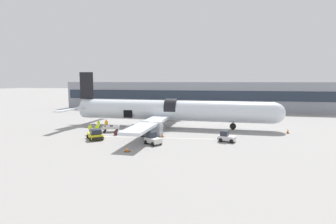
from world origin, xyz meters
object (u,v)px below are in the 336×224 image
object	(u,v)px
baggage_tug_mid	(226,137)
suitcase_on_tarmac_upright	(116,133)
baggage_cart_loading	(111,129)
ground_crew_loader_a	(106,124)
baggage_cart_queued	(136,128)
ground_crew_loader_b	(99,125)
baggage_tug_rear	(153,139)
ground_crew_supervisor	(90,129)
ground_crew_driver	(97,129)
baggage_tug_lead	(95,135)
airplane	(169,111)

from	to	relation	value
baggage_tug_mid	suitcase_on_tarmac_upright	xyz separation A→B (m)	(-16.94, 0.62, -0.29)
baggage_cart_loading	ground_crew_loader_a	xyz separation A→B (m)	(-2.08, 2.50, 0.33)
baggage_cart_loading	ground_crew_loader_a	distance (m)	3.27
baggage_cart_loading	baggage_cart_queued	xyz separation A→B (m)	(3.82, 1.75, -0.08)
ground_crew_loader_a	ground_crew_loader_b	size ratio (longest dim) A/B	0.95
baggage_tug_rear	ground_crew_loader_b	xyz separation A→B (m)	(-11.93, 7.61, 0.24)
ground_crew_loader_b	ground_crew_supervisor	xyz separation A→B (m)	(0.42, -3.61, -0.03)
baggage_cart_queued	ground_crew_driver	bearing A→B (deg)	-137.77
baggage_tug_lead	baggage_cart_queued	bearing A→B (deg)	64.45
ground_crew_loader_b	baggage_tug_rear	bearing A→B (deg)	-32.52
baggage_tug_mid	baggage_cart_loading	xyz separation A→B (m)	(-18.86, 3.01, -0.08)
ground_crew_loader_b	ground_crew_driver	bearing A→B (deg)	-65.00
airplane	baggage_tug_lead	world-z (taller)	airplane
ground_crew_driver	ground_crew_loader_b	bearing A→B (deg)	115.00
ground_crew_supervisor	baggage_cart_loading	bearing A→B (deg)	49.80
ground_crew_driver	ground_crew_supervisor	xyz separation A→B (m)	(-1.24, -0.04, -0.05)
baggage_cart_loading	ground_crew_driver	bearing A→B (deg)	-111.56
airplane	ground_crew_loader_b	world-z (taller)	airplane
baggage_tug_mid	baggage_tug_rear	size ratio (longest dim) A/B	0.97
baggage_cart_queued	suitcase_on_tarmac_upright	size ratio (longest dim) A/B	4.79
airplane	ground_crew_loader_a	world-z (taller)	airplane
ground_crew_driver	suitcase_on_tarmac_upright	world-z (taller)	ground_crew_driver
ground_crew_loader_b	ground_crew_driver	size ratio (longest dim) A/B	0.99
baggage_tug_mid	ground_crew_supervisor	world-z (taller)	ground_crew_supervisor
baggage_cart_loading	ground_crew_loader_b	bearing A→B (deg)	162.04
baggage_cart_loading	ground_crew_supervisor	distance (m)	3.59
baggage_tug_mid	baggage_cart_queued	bearing A→B (deg)	162.44
airplane	ground_crew_loader_b	xyz separation A→B (m)	(-11.09, -5.95, -2.04)
suitcase_on_tarmac_upright	ground_crew_supervisor	bearing A→B (deg)	-175.40
ground_crew_driver	baggage_tug_rear	bearing A→B (deg)	-21.46
baggage_cart_loading	baggage_cart_queued	distance (m)	4.20
baggage_tug_rear	baggage_cart_queued	distance (m)	10.04
ground_crew_driver	ground_crew_supervisor	distance (m)	1.24
baggage_tug_mid	baggage_cart_queued	world-z (taller)	baggage_tug_mid
ground_crew_driver	baggage_tug_lead	bearing A→B (deg)	-67.32
baggage_cart_queued	baggage_tug_rear	bearing A→B (deg)	-57.58
baggage_cart_loading	suitcase_on_tarmac_upright	world-z (taller)	baggage_cart_loading
baggage_cart_queued	ground_crew_loader_b	world-z (taller)	ground_crew_loader_b
ground_crew_driver	suitcase_on_tarmac_upright	size ratio (longest dim) A/B	2.23
ground_crew_loader_b	ground_crew_supervisor	world-z (taller)	ground_crew_loader_b
baggage_tug_rear	ground_crew_supervisor	size ratio (longest dim) A/B	1.58
airplane	baggage_tug_rear	xyz separation A→B (m)	(0.84, -13.56, -2.28)
baggage_cart_loading	baggage_tug_lead	bearing A→B (deg)	-87.74
baggage_cart_queued	ground_crew_loader_b	distance (m)	6.62
baggage_tug_lead	ground_crew_driver	xyz separation A→B (m)	(-1.29, 3.09, 0.26)
baggage_cart_loading	ground_crew_driver	world-z (taller)	ground_crew_driver
ground_crew_loader_a	ground_crew_driver	world-z (taller)	ground_crew_driver
baggage_tug_mid	airplane	bearing A→B (deg)	136.85
baggage_tug_mid	ground_crew_loader_b	bearing A→B (deg)	169.77
baggage_cart_queued	ground_crew_supervisor	world-z (taller)	ground_crew_supervisor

